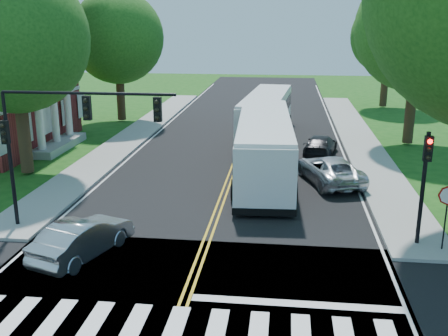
# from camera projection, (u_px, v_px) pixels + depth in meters

# --- Properties ---
(ground) EXTENTS (140.00, 140.00, 0.00)m
(ground) POSITION_uv_depth(u_px,v_px,m) (176.00, 325.00, 15.14)
(ground) COLOR #144812
(ground) RESTS_ON ground
(road) EXTENTS (14.00, 96.00, 0.01)m
(road) POSITION_uv_depth(u_px,v_px,m) (236.00, 162.00, 32.32)
(road) COLOR black
(road) RESTS_ON ground
(cross_road) EXTENTS (60.00, 12.00, 0.01)m
(cross_road) POSITION_uv_depth(u_px,v_px,m) (176.00, 325.00, 15.14)
(cross_road) COLOR black
(cross_road) RESTS_ON ground
(center_line) EXTENTS (0.36, 70.00, 0.01)m
(center_line) POSITION_uv_depth(u_px,v_px,m) (241.00, 146.00, 36.13)
(center_line) COLOR gold
(center_line) RESTS_ON road
(edge_line_w) EXTENTS (0.12, 70.00, 0.01)m
(edge_line_w) POSITION_uv_depth(u_px,v_px,m) (145.00, 144.00, 36.91)
(edge_line_w) COLOR silver
(edge_line_w) RESTS_ON road
(edge_line_e) EXTENTS (0.12, 70.00, 0.01)m
(edge_line_e) POSITION_uv_depth(u_px,v_px,m) (342.00, 149.00, 35.36)
(edge_line_e) COLOR silver
(edge_line_e) RESTS_ON road
(crosswalk) EXTENTS (12.60, 3.00, 0.01)m
(crosswalk) POSITION_uv_depth(u_px,v_px,m) (172.00, 335.00, 14.66)
(crosswalk) COLOR silver
(crosswalk) RESTS_ON road
(stop_bar) EXTENTS (6.60, 0.40, 0.01)m
(stop_bar) POSITION_uv_depth(u_px,v_px,m) (297.00, 304.00, 16.27)
(stop_bar) COLOR silver
(stop_bar) RESTS_ON road
(sidewalk_nw) EXTENTS (2.60, 40.00, 0.15)m
(sidewalk_nw) POSITION_uv_depth(u_px,v_px,m) (136.00, 133.00, 39.92)
(sidewalk_nw) COLOR gray
(sidewalk_nw) RESTS_ON ground
(sidewalk_ne) EXTENTS (2.60, 40.00, 0.15)m
(sidewalk_ne) POSITION_uv_depth(u_px,v_px,m) (359.00, 139.00, 38.04)
(sidewalk_ne) COLOR gray
(sidewalk_ne) RESTS_ON ground
(tree_west_near) EXTENTS (8.00, 8.00, 11.40)m
(tree_west_near) POSITION_uv_depth(u_px,v_px,m) (14.00, 38.00, 27.73)
(tree_west_near) COLOR #362015
(tree_west_near) RESTS_ON ground
(tree_west_far) EXTENTS (7.60, 7.60, 10.67)m
(tree_west_far) POSITION_uv_depth(u_px,v_px,m) (118.00, 38.00, 43.09)
(tree_west_far) COLOR #362015
(tree_west_far) RESTS_ON ground
(tree_east_mid) EXTENTS (8.40, 8.40, 11.93)m
(tree_east_mid) POSITION_uv_depth(u_px,v_px,m) (418.00, 29.00, 34.57)
(tree_east_mid) COLOR #362015
(tree_east_mid) RESTS_ON ground
(tree_east_far) EXTENTS (7.20, 7.20, 10.34)m
(tree_east_far) POSITION_uv_depth(u_px,v_px,m) (389.00, 36.00, 50.00)
(tree_east_far) COLOR #362015
(tree_east_far) RESTS_ON ground
(signal_nw) EXTENTS (7.15, 0.46, 5.66)m
(signal_nw) POSITION_uv_depth(u_px,v_px,m) (61.00, 128.00, 20.73)
(signal_nw) COLOR black
(signal_nw) RESTS_ON ground
(signal_ne) EXTENTS (0.30, 0.46, 4.40)m
(signal_ne) POSITION_uv_depth(u_px,v_px,m) (425.00, 174.00, 19.54)
(signal_ne) COLOR black
(signal_ne) RESTS_ON ground
(stop_sign) EXTENTS (0.76, 0.08, 2.53)m
(stop_sign) POSITION_uv_depth(u_px,v_px,m) (448.00, 202.00, 19.26)
(stop_sign) COLOR black
(stop_sign) RESTS_ON ground
(bus_lead) EXTENTS (3.63, 13.14, 3.37)m
(bus_lead) POSITION_uv_depth(u_px,v_px,m) (264.00, 146.00, 28.72)
(bus_lead) COLOR silver
(bus_lead) RESTS_ON road
(bus_follow) EXTENTS (3.74, 12.50, 3.19)m
(bus_follow) POSITION_uv_depth(u_px,v_px,m) (266.00, 114.00, 38.65)
(bus_follow) COLOR silver
(bus_follow) RESTS_ON road
(hatchback) EXTENTS (2.87, 4.65, 1.45)m
(hatchback) POSITION_uv_depth(u_px,v_px,m) (83.00, 238.00, 19.35)
(hatchback) COLOR #AEB1B5
(hatchback) RESTS_ON road
(suv) EXTENTS (3.82, 5.69, 1.45)m
(suv) POSITION_uv_depth(u_px,v_px,m) (330.00, 170.00, 28.05)
(suv) COLOR silver
(suv) RESTS_ON road
(dark_sedan) EXTENTS (2.61, 4.65, 1.27)m
(dark_sedan) POSITION_uv_depth(u_px,v_px,m) (321.00, 145.00, 33.78)
(dark_sedan) COLOR black
(dark_sedan) RESTS_ON road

